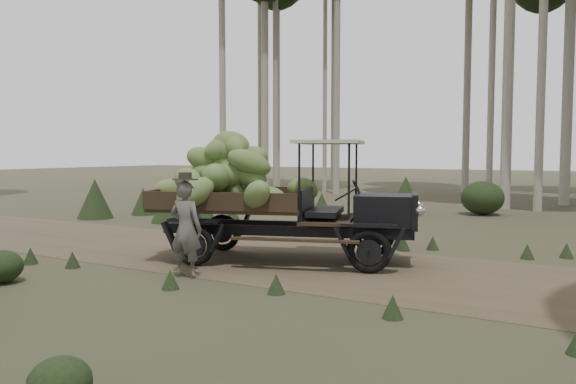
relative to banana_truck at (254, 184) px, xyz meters
The scene contains 5 objects.
ground 2.34m from the banana_truck, ahead, with size 120.00×120.00×0.00m, color #473D2B.
dirt_track 2.34m from the banana_truck, ahead, with size 70.00×4.00×0.01m, color brown.
banana_truck is the anchor object (origin of this frame).
farmer 1.85m from the banana_truck, 96.46° to the right, with size 0.62×0.47×1.73m.
undergrowth 0.99m from the banana_truck, 136.37° to the right, with size 22.24×22.32×1.37m.
Camera 1 is at (4.03, -9.06, 2.06)m, focal length 35.00 mm.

